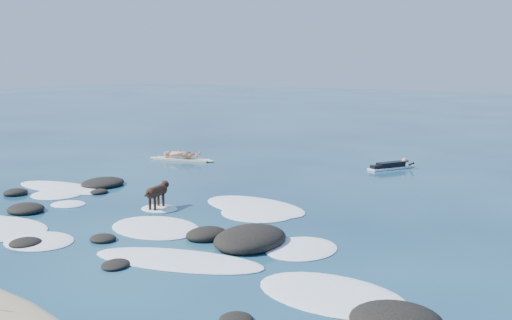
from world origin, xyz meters
The scene contains 6 objects.
ground centered at (0.00, 0.00, 0.00)m, with size 160.00×160.00×0.00m, color #0A2642.
reef_rocks centered at (1.65, -1.97, 0.10)m, with size 14.49×7.32×0.54m.
breaking_foam centered at (-0.83, -1.49, 0.01)m, with size 14.72×8.16×0.12m.
standing_surfer_rig centered at (-6.39, 6.71, 0.67)m, with size 2.97×1.12×1.71m.
paddling_surfer_rig centered at (1.83, 9.61, 0.13)m, with size 1.49×2.06×0.38m.
dog centered at (-1.53, -0.08, 0.52)m, with size 0.45×1.23×0.79m.
Camera 1 is at (9.27, -11.73, 4.03)m, focal length 40.00 mm.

